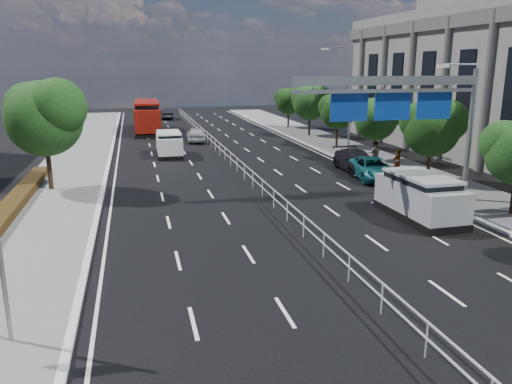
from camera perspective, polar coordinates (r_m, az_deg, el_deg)
name	(u,v)px	position (r m, az deg, el deg)	size (l,w,h in m)	color
ground	(369,302)	(16.66, 12.77, -12.19)	(160.00, 160.00, 0.00)	black
kerb_near	(71,335)	(15.25, -20.44, -15.12)	(0.25, 140.00, 0.15)	silver
median_fence	(232,160)	(37.06, -2.72, 3.63)	(0.05, 85.00, 1.02)	silver
overhead_gantry	(407,100)	(27.10, 16.90, 9.99)	(10.24, 0.38, 7.45)	gray
streetlight_far	(347,92)	(43.02, 10.39, 11.17)	(2.78, 2.40, 9.00)	gray
near_tree_back	(45,114)	(31.74, -22.99, 8.21)	(4.84, 4.51, 6.69)	black
far_tree_d	(433,126)	(33.38, 19.55, 7.16)	(3.85, 3.59, 5.34)	black
far_tree_e	(377,116)	(39.84, 13.64, 8.39)	(3.63, 3.38, 5.13)	black
far_tree_f	(338,109)	(46.61, 9.39, 9.31)	(3.52, 3.28, 5.02)	black
far_tree_g	(310,101)	(53.56, 6.24, 10.30)	(3.96, 3.69, 5.45)	black
far_tree_h	(289,100)	(60.67, 3.78, 10.49)	(3.41, 3.18, 4.91)	black
white_minivan	(169,144)	(42.45, -9.91, 5.42)	(2.07, 4.68, 2.02)	black
red_bus	(147,116)	(58.71, -12.34, 8.50)	(3.02, 11.74, 3.49)	black
near_car_silver	(196,134)	(50.18, -6.88, 6.56)	(1.73, 4.30, 1.47)	#A9ACB1
near_car_dark	(166,114)	(72.86, -10.23, 8.79)	(1.56, 4.46, 1.47)	black
silver_minivan	(420,197)	(25.74, 18.25, -0.54)	(2.32, 5.31, 2.19)	black
parked_car_teal	(373,169)	(33.96, 13.24, 2.61)	(2.35, 5.11, 1.42)	#155B62
parked_car_dark	(356,161)	(36.29, 11.37, 3.50)	(2.11, 5.19, 1.50)	black
pedestrian_a	(397,163)	(34.53, 15.82, 3.21)	(0.67, 0.44, 1.82)	gray
pedestrian_b	(375,153)	(37.88, 13.40, 4.32)	(0.90, 0.70, 1.85)	gray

